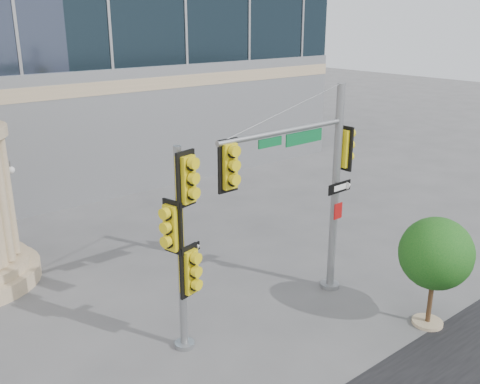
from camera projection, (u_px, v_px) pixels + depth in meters
ground at (298, 340)px, 14.36m from camera, size 120.00×120.00×0.00m
main_signal_pole at (310, 174)px, 15.18m from camera, size 5.02×0.61×6.46m
secondary_signal_pole at (182, 237)px, 12.96m from camera, size 1.00×0.72×5.42m
street_tree at (436, 256)px, 14.48m from camera, size 2.04×1.99×3.18m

